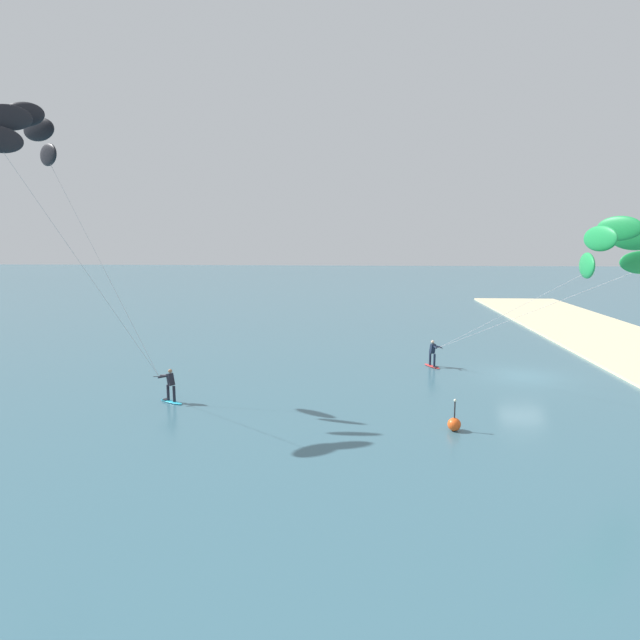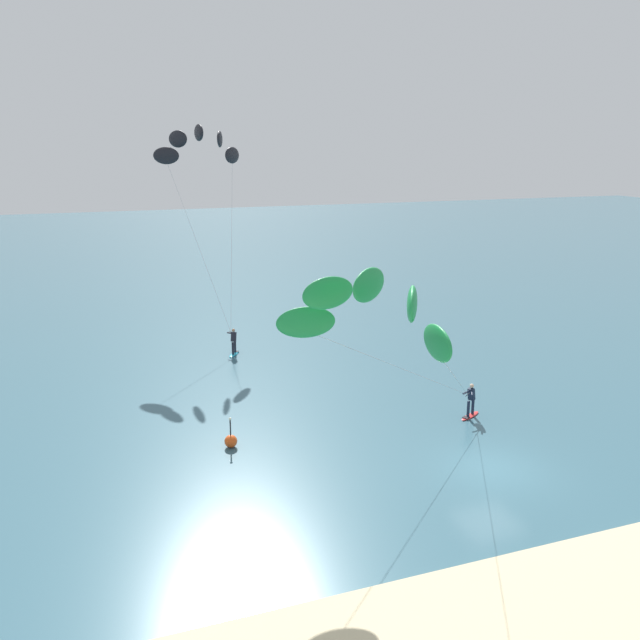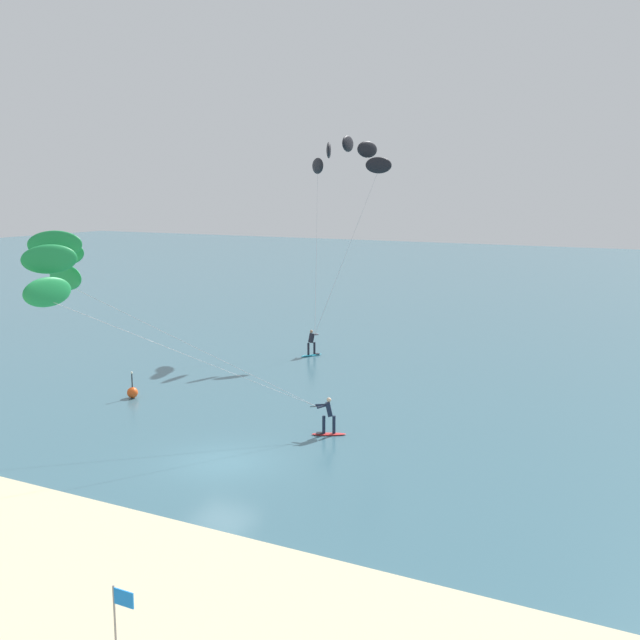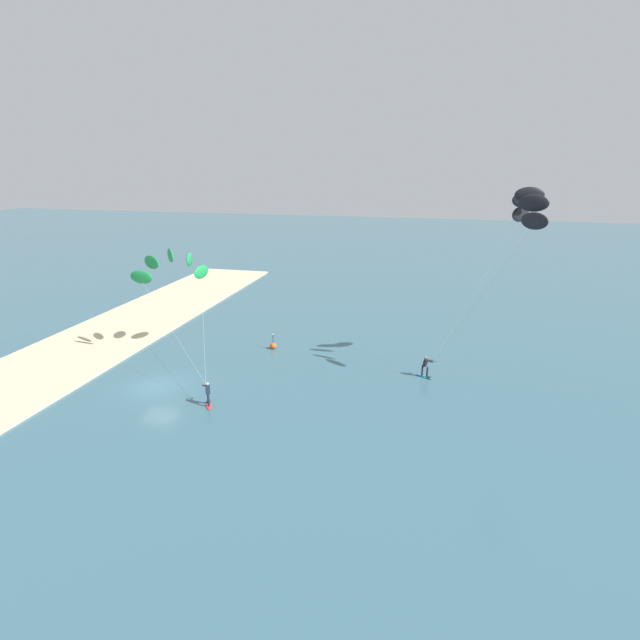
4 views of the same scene
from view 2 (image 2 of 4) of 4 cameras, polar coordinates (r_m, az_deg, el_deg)
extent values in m
plane|color=#386070|center=(29.02, 14.21, -12.00)|extent=(240.00, 240.00, 0.00)
ellipsoid|color=#23ADD1|center=(42.85, -7.23, -2.85)|extent=(1.09, 1.47, 0.08)
cube|color=black|center=(43.21, -7.06, -2.63)|extent=(0.39, 0.39, 0.02)
cylinder|color=black|center=(42.53, -7.35, -2.38)|extent=(0.14, 0.14, 0.78)
cylinder|color=black|center=(42.92, -7.16, -2.21)|extent=(0.14, 0.14, 0.78)
cube|color=black|center=(42.53, -7.28, -1.41)|extent=(0.42, 0.43, 0.63)
sphere|color=#9E7051|center=(42.42, -7.30, -0.86)|extent=(0.20, 0.20, 0.20)
cylinder|color=black|center=(43.00, -7.51, -1.03)|extent=(0.07, 0.55, 0.03)
cylinder|color=black|center=(42.71, -7.54, -1.10)|extent=(0.35, 0.58, 0.15)
cylinder|color=black|center=(42.77, -7.26, -1.07)|extent=(0.26, 0.60, 0.15)
ellipsoid|color=black|center=(47.47, -7.41, 13.59)|extent=(1.50, 1.69, 1.10)
ellipsoid|color=black|center=(47.22, -8.44, 14.83)|extent=(0.90, 1.95, 1.10)
ellipsoid|color=black|center=(46.84, -10.17, 15.26)|extent=(0.48, 1.97, 1.10)
ellipsoid|color=black|center=(46.49, -11.88, 14.69)|extent=(1.17, 1.88, 1.10)
ellipsoid|color=black|center=(46.30, -12.83, 13.34)|extent=(1.69, 1.50, 1.10)
cylinder|color=#B2B2B7|center=(44.89, -7.45, 6.45)|extent=(1.80, 5.78, 10.47)
cylinder|color=#B2B2B7|center=(44.28, -10.23, 6.23)|extent=(2.70, 5.42, 10.47)
ellipsoid|color=red|center=(33.86, 12.52, -7.88)|extent=(1.49, 1.03, 0.08)
cube|color=black|center=(33.51, 12.18, -8.01)|extent=(0.38, 0.39, 0.02)
cylinder|color=#192338|center=(33.89, 12.74, -7.09)|extent=(0.14, 0.14, 0.78)
cylinder|color=#192338|center=(33.52, 12.37, -7.31)|extent=(0.14, 0.14, 0.78)
cube|color=#192338|center=(33.46, 12.62, -6.10)|extent=(0.42, 0.42, 0.63)
sphere|color=beige|center=(33.32, 12.66, -5.43)|extent=(0.20, 0.20, 0.20)
cylinder|color=black|center=(32.92, 12.32, -6.16)|extent=(0.45, 0.36, 0.03)
cylinder|color=#192338|center=(33.12, 12.66, -5.99)|extent=(0.38, 0.57, 0.15)
cylinder|color=#192338|center=(33.18, 12.30, -5.93)|extent=(0.60, 0.26, 0.15)
ellipsoid|color=#1E9347|center=(23.19, -1.20, -0.19)|extent=(2.11, 0.56, 1.10)
ellipsoid|color=#1E9347|center=(22.47, 0.69, 2.29)|extent=(2.09, 0.88, 1.10)
ellipsoid|color=#1E9347|center=(21.67, 4.14, 2.97)|extent=(1.83, 1.55, 1.10)
ellipsoid|color=#1E9347|center=(21.13, 7.76, 1.37)|extent=(1.29, 1.98, 1.10)
ellipsoid|color=#1E9347|center=(21.09, 9.86, -1.91)|extent=(0.56, 2.11, 1.10)
cylinder|color=#B2B2B7|center=(27.87, 6.71, -4.01)|extent=(9.67, 4.61, 5.26)
cylinder|color=#B2B2B7|center=(27.03, 11.34, -4.80)|extent=(6.70, 8.36, 5.26)
sphere|color=#EA5119|center=(30.09, -7.51, -10.08)|extent=(0.56, 0.56, 0.56)
cylinder|color=#262628|center=(29.84, -7.55, -8.98)|extent=(0.06, 0.06, 0.70)
sphere|color=#F2F2CC|center=(29.68, -7.58, -8.25)|extent=(0.12, 0.12, 0.12)
camera|label=1|loc=(35.75, -48.71, 2.14)|focal=31.57mm
camera|label=3|loc=(32.60, 74.40, 0.23)|focal=43.92mm
camera|label=4|loc=(62.74, 29.88, 15.55)|focal=29.98mm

